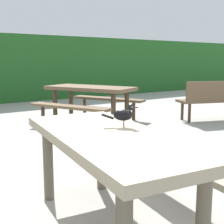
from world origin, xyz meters
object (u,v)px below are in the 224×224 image
picnic_table_foreground (109,157)px  park_bench_side (212,97)px  bird_grackle (124,114)px  picnic_table_mid_left (90,96)px

picnic_table_foreground → park_bench_side: (4.21, 2.34, -0.07)m
bird_grackle → picnic_table_mid_left: size_ratio=0.10×
picnic_table_mid_left → bird_grackle: bearing=-116.8°
bird_grackle → park_bench_side: bearing=29.3°
bird_grackle → picnic_table_mid_left: 3.95m
picnic_table_foreground → bird_grackle: 0.37m
picnic_table_mid_left → park_bench_side: bearing=-29.7°
bird_grackle → picnic_table_mid_left: bearing=63.2°
picnic_table_foreground → picnic_table_mid_left: 4.12m
picnic_table_foreground → bird_grackle: (0.21, 0.10, 0.29)m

